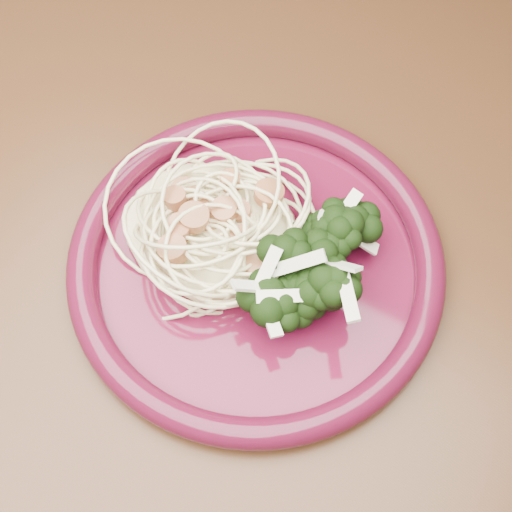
% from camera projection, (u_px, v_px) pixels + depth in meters
% --- Properties ---
extents(dining_table, '(1.20, 0.80, 0.75)m').
position_uv_depth(dining_table, '(380.00, 294.00, 0.66)').
color(dining_table, '#472814').
rests_on(dining_table, ground).
extents(dinner_plate, '(0.33, 0.33, 0.02)m').
position_uv_depth(dinner_plate, '(256.00, 262.00, 0.55)').
color(dinner_plate, '#500C23').
rests_on(dinner_plate, dining_table).
extents(spaghetti_pile, '(0.16, 0.14, 0.03)m').
position_uv_depth(spaghetti_pile, '(211.00, 223.00, 0.55)').
color(spaghetti_pile, '#F3E9AB').
rests_on(spaghetti_pile, dinner_plate).
extents(scallop_cluster, '(0.13, 0.13, 0.04)m').
position_uv_depth(scallop_cluster, '(208.00, 198.00, 0.52)').
color(scallop_cluster, '#AF6F44').
rests_on(scallop_cluster, spaghetti_pile).
extents(broccoli_pile, '(0.10, 0.15, 0.05)m').
position_uv_depth(broccoli_pile, '(315.00, 291.00, 0.52)').
color(broccoli_pile, black).
rests_on(broccoli_pile, dinner_plate).
extents(onion_garnish, '(0.07, 0.10, 0.05)m').
position_uv_depth(onion_garnish, '(319.00, 272.00, 0.49)').
color(onion_garnish, beige).
rests_on(onion_garnish, broccoli_pile).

